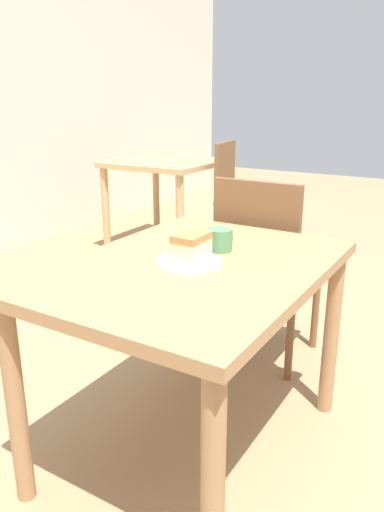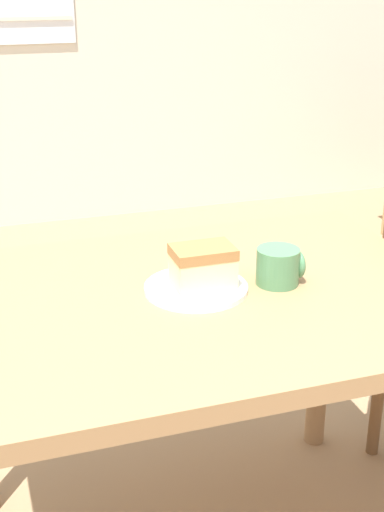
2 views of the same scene
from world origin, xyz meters
name	(u,v)px [view 1 (image 1 of 2)]	position (x,y,z in m)	size (l,w,h in m)	color
ground_plane	(266,491)	(0.00, 0.00, 0.00)	(14.00, 14.00, 0.00)	#997A56
dining_table_near	(194,292)	(0.06, 0.32, 0.63)	(1.08, 0.80, 0.73)	#9E754C
dining_table_far	(166,175)	(2.15, 1.85, 0.63)	(0.82, 0.82, 0.75)	tan
chair_near_window	(265,263)	(0.81, 0.38, 0.51)	(0.43, 0.43, 0.91)	brown
chair_far_corner	(240,194)	(2.28, 1.23, 0.51)	(0.48, 0.48, 0.91)	brown
plate	(189,262)	(0.05, 0.34, 0.74)	(0.22, 0.22, 0.01)	white
cake_slice	(191,246)	(0.07, 0.34, 0.79)	(0.13, 0.09, 0.09)	beige
coffee_mug	(220,239)	(0.24, 0.32, 0.77)	(0.10, 0.09, 0.08)	#4C8456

